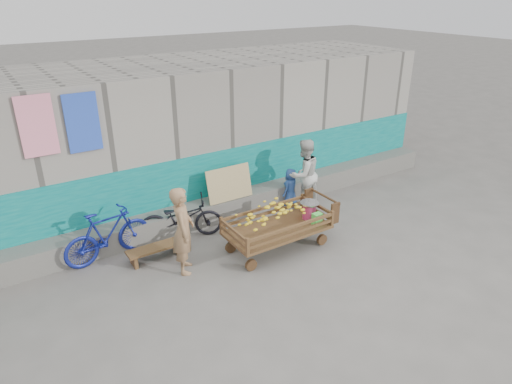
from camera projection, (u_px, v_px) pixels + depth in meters
ground at (280, 273)px, 7.82m from camera, size 80.00×80.00×0.00m
building_wall at (177, 133)px, 10.32m from camera, size 12.00×3.50×3.00m
banana_cart at (276, 220)px, 8.29m from camera, size 2.09×0.95×0.89m
bench at (155, 250)px, 8.15m from camera, size 1.01×0.30×0.25m
vendor_man at (183, 230)px, 7.60m from camera, size 0.57×0.67×1.55m
woman at (304, 174)px, 9.86m from camera, size 0.80×0.65×1.56m
child at (290, 188)px, 10.05m from camera, size 0.50×0.41×0.88m
bicycle_dark at (181, 218)px, 8.79m from camera, size 1.66×1.09×0.82m
bicycle_blue at (108, 235)px, 8.06m from camera, size 1.65×0.66×0.96m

